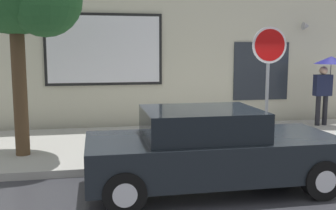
% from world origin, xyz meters
% --- Properties ---
extents(ground_plane, '(60.00, 60.00, 0.00)m').
position_xyz_m(ground_plane, '(0.00, 0.00, 0.00)').
color(ground_plane, '#333338').
extents(sidewalk, '(20.00, 4.00, 0.15)m').
position_xyz_m(sidewalk, '(0.00, 3.00, 0.07)').
color(sidewalk, '#A3A099').
rests_on(sidewalk, ground).
extents(building_facade, '(20.00, 0.67, 7.00)m').
position_xyz_m(building_facade, '(-0.02, 5.50, 3.48)').
color(building_facade, beige).
rests_on(building_facade, ground).
extents(parked_car, '(4.20, 1.81, 1.38)m').
position_xyz_m(parked_car, '(-1.00, -0.02, 0.68)').
color(parked_car, black).
rests_on(parked_car, ground).
extents(fire_hydrant, '(0.30, 0.44, 0.73)m').
position_xyz_m(fire_hydrant, '(-1.33, 2.07, 0.51)').
color(fire_hydrant, white).
rests_on(fire_hydrant, sidewalk).
extents(pedestrian_with_umbrella, '(0.99, 0.99, 2.02)m').
position_xyz_m(pedestrian_with_umbrella, '(3.82, 4.12, 1.75)').
color(pedestrian_with_umbrella, black).
rests_on(pedestrian_with_umbrella, sidewalk).
extents(stop_sign, '(0.76, 0.10, 2.68)m').
position_xyz_m(stop_sign, '(0.70, 1.48, 2.04)').
color(stop_sign, gray).
rests_on(stop_sign, sidewalk).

